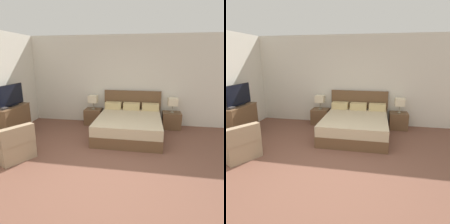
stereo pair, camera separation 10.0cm
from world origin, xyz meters
TOP-DOWN VIEW (x-y plane):
  - ground_plane at (0.00, 0.00)m, footprint 9.83×9.83m
  - wall_back at (0.00, 3.31)m, footprint 7.31×0.06m
  - bed at (0.26, 2.27)m, footprint 1.77×2.06m
  - nightstand_left at (-0.96, 2.99)m, footprint 0.53×0.46m
  - nightstand_right at (1.47, 2.99)m, footprint 0.53×0.46m
  - table_lamp_left at (-0.96, 2.99)m, footprint 0.27×0.27m
  - table_lamp_right at (1.47, 2.99)m, footprint 0.27×0.27m
  - dresser at (-2.81, 1.55)m, footprint 0.45×1.06m
  - tv at (-2.80, 1.63)m, footprint 0.18×0.95m
  - book_red_cover at (-2.81, 1.23)m, footprint 0.24×0.22m
  - book_blue_cover at (-2.80, 1.23)m, footprint 0.26×0.18m
  - armchair_by_window at (-2.01, 0.45)m, footprint 0.94×0.93m

SIDE VIEW (x-z plane):
  - ground_plane at x=0.00m, z-range 0.00..0.00m
  - nightstand_left at x=-0.96m, z-range 0.00..0.49m
  - nightstand_right at x=1.47m, z-range 0.00..0.49m
  - armchair_by_window at x=-2.01m, z-range -0.10..0.66m
  - bed at x=0.26m, z-range -0.25..0.84m
  - dresser at x=-2.81m, z-range 0.01..0.86m
  - table_lamp_left at x=-0.96m, z-range 0.60..1.04m
  - table_lamp_right at x=1.47m, z-range 0.60..1.04m
  - book_red_cover at x=-2.81m, z-range 0.85..0.87m
  - book_blue_cover at x=-2.80m, z-range 0.87..0.90m
  - tv at x=-2.80m, z-range 0.84..1.40m
  - wall_back at x=0.00m, z-range 0.00..2.76m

